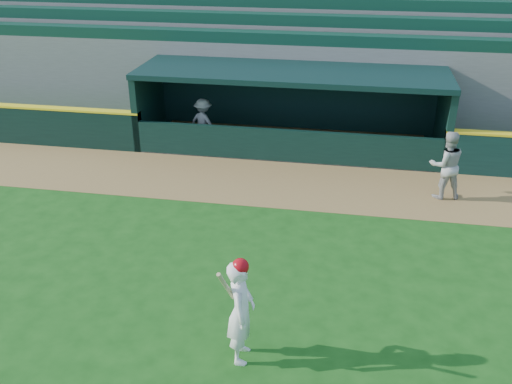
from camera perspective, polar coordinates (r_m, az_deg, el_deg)
ground at (r=11.49m, az=-1.42°, el=-9.30°), size 120.00×120.00×0.00m
warning_track at (r=15.69m, az=2.12°, el=0.89°), size 40.00×3.00×0.01m
dugout_player_front at (r=15.33m, az=18.50°, el=2.58°), size 1.00×0.84×1.81m
dugout_player_inside at (r=18.16m, az=-5.28°, el=6.93°), size 1.14×0.91×1.53m
dugout at (r=18.09m, az=3.62°, el=8.87°), size 9.40×2.80×2.46m
stands at (r=22.26m, az=5.20°, el=14.78°), size 34.50×6.25×7.56m
batter_at_plate at (r=9.28m, az=-1.52°, el=-11.71°), size 0.53×0.83×1.92m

